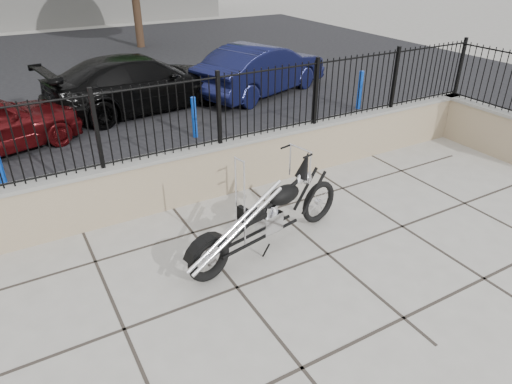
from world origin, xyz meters
name	(u,v)px	position (x,y,z in m)	size (l,w,h in m)	color
ground_plane	(237,288)	(0.00, 0.00, 0.00)	(90.00, 90.00, 0.00)	#99968E
parking_lot	(67,77)	(0.00, 12.50, 0.00)	(30.00, 30.00, 0.00)	black
retaining_wall	(168,181)	(0.00, 2.50, 0.48)	(14.00, 0.36, 0.96)	gray
wall_return	(492,131)	(6.85, 1.30, 0.48)	(0.36, 2.50, 0.96)	gray
iron_fence	(162,120)	(0.00, 2.50, 1.56)	(14.00, 0.08, 1.20)	black
fence_return	(505,80)	(6.85, 1.30, 1.56)	(0.08, 2.30, 1.20)	black
chopper_motorcycle	(267,201)	(0.78, 0.57, 0.82)	(2.73, 0.48, 1.64)	black
car_black	(140,83)	(1.21, 7.88, 0.73)	(2.05, 5.04, 1.46)	black
car_blue	(262,69)	(4.80, 7.55, 0.74)	(1.56, 4.46, 1.47)	#0E1134
bollard_a	(0,168)	(-2.44, 4.33, 0.52)	(0.13, 0.13, 1.05)	#0E30D4
bollard_b	(194,117)	(1.64, 5.25, 0.48)	(0.11, 0.11, 0.96)	#0D1FC5
bollard_c	(360,90)	(6.38, 4.98, 0.51)	(0.12, 0.12, 1.03)	#0E37D9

